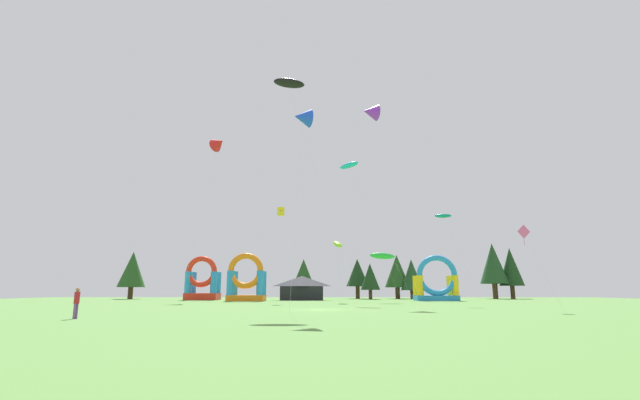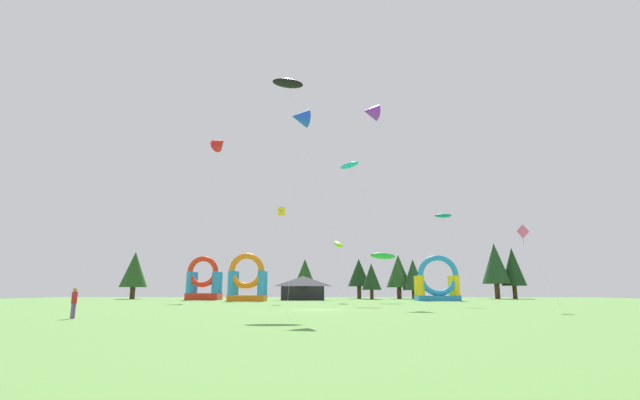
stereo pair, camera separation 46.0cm
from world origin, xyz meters
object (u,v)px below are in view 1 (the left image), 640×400
at_px(kite_black_parafoil, 289,83).
at_px(person_midfield, 77,300).
at_px(kite_pink_diamond, 523,233).
at_px(festival_tent, 302,288).
at_px(kite_lime_parafoil, 338,244).
at_px(kite_cyan_parafoil, 349,165).
at_px(kite_teal_parafoil, 443,216).
at_px(inflatable_blue_arch, 202,284).
at_px(inflatable_orange_dome, 436,284).
at_px(kite_purple_delta, 370,112).
at_px(kite_green_parafoil, 382,256).
at_px(kite_blue_delta, 302,117).
at_px(kite_yellow_box, 281,212).
at_px(kite_red_delta, 219,143).
at_px(inflatable_red_slide, 246,283).

xyz_separation_m(kite_black_parafoil, person_midfield, (-11.56, -11.75, -19.82)).
height_order(kite_pink_diamond, festival_tent, kite_pink_diamond).
height_order(kite_lime_parafoil, kite_cyan_parafoil, kite_cyan_parafoil).
xyz_separation_m(kite_teal_parafoil, person_midfield, (-28.61, -23.38, -8.95)).
bearing_deg(inflatable_blue_arch, inflatable_orange_dome, -7.29).
distance_m(kite_lime_parafoil, kite_purple_delta, 18.13).
distance_m(kite_black_parafoil, kite_teal_parafoil, 23.33).
relative_size(kite_black_parafoil, kite_green_parafoil, 3.21).
bearing_deg(inflatable_orange_dome, kite_blue_delta, -116.12).
height_order(kite_yellow_box, kite_cyan_parafoil, kite_cyan_parafoil).
bearing_deg(inflatable_orange_dome, inflatable_blue_arch, 172.71).
bearing_deg(kite_yellow_box, kite_red_delta, 135.08).
height_order(kite_purple_delta, kite_green_parafoil, kite_purple_delta).
xyz_separation_m(kite_yellow_box, inflatable_orange_dome, (23.13, 10.32, -9.59)).
height_order(kite_black_parafoil, kite_pink_diamond, kite_black_parafoil).
bearing_deg(kite_cyan_parafoil, kite_teal_parafoil, -31.70).
xyz_separation_m(kite_lime_parafoil, festival_tent, (-5.43, 12.60, -5.82)).
distance_m(kite_blue_delta, inflatable_blue_arch, 48.44).
bearing_deg(inflatable_orange_dome, kite_pink_diamond, -90.77).
bearing_deg(inflatable_orange_dome, kite_teal_parafoil, -100.54).
distance_m(kite_yellow_box, inflatable_blue_arch, 22.86).
relative_size(kite_lime_parafoil, person_midfield, 4.73).
bearing_deg(festival_tent, inflatable_orange_dome, -9.11).
xyz_separation_m(kite_cyan_parafoil, inflatable_blue_arch, (-23.58, 17.18, -15.33)).
bearing_deg(inflatable_red_slide, inflatable_orange_dome, 3.94).
relative_size(kite_yellow_box, inflatable_orange_dome, 1.83).
height_order(inflatable_orange_dome, festival_tent, inflatable_orange_dome).
height_order(kite_teal_parafoil, festival_tent, kite_teal_parafoil).
bearing_deg(kite_red_delta, kite_yellow_box, -44.92).
bearing_deg(kite_green_parafoil, inflatable_red_slide, 157.70).
bearing_deg(kite_green_parafoil, kite_cyan_parafoil, -151.37).
height_order(kite_black_parafoil, kite_red_delta, kite_red_delta).
distance_m(kite_lime_parafoil, kite_yellow_box, 8.91).
bearing_deg(kite_cyan_parafoil, inflatable_blue_arch, 143.92).
relative_size(kite_blue_delta, kite_red_delta, 0.55).
bearing_deg(inflatable_red_slide, kite_purple_delta, -37.23).
distance_m(inflatable_blue_arch, festival_tent, 16.68).
height_order(inflatable_blue_arch, festival_tent, inflatable_blue_arch).
relative_size(kite_blue_delta, inflatable_red_slide, 2.10).
bearing_deg(festival_tent, kite_black_parafoil, -89.48).
height_order(kite_green_parafoil, person_midfield, kite_green_parafoil).
bearing_deg(festival_tent, inflatable_blue_arch, 175.01).
relative_size(inflatable_blue_arch, inflatable_orange_dome, 1.03).
distance_m(kite_blue_delta, kite_yellow_box, 28.49).
relative_size(kite_yellow_box, kite_red_delta, 0.46).
distance_m(kite_purple_delta, festival_tent, 30.75).
bearing_deg(person_midfield, kite_cyan_parafoil, 165.49).
distance_m(kite_cyan_parafoil, person_midfield, 38.79).
bearing_deg(inflatable_red_slide, person_midfield, -94.45).
bearing_deg(kite_cyan_parafoil, kite_red_delta, 146.63).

